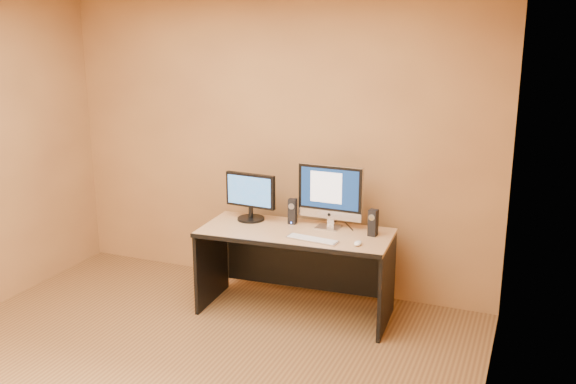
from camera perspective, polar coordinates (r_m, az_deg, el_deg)
walls at (r=3.97m, az=-12.64°, el=-0.65°), size 4.00×4.00×2.60m
desk at (r=5.28m, az=0.65°, el=-7.15°), size 1.57×0.76×0.71m
imac at (r=5.18m, az=3.68°, el=-0.40°), size 0.55×0.22×0.53m
second_monitor at (r=5.40m, az=-3.35°, el=-0.44°), size 0.48×0.27×0.40m
speaker_left at (r=5.32m, az=0.41°, el=-1.73°), size 0.07×0.07×0.21m
speaker_right at (r=5.07m, az=7.58°, el=-2.73°), size 0.07×0.08×0.21m
keyboard at (r=4.95m, az=2.16°, el=-4.22°), size 0.42×0.16×0.02m
mouse at (r=4.86m, az=6.23°, el=-4.53°), size 0.06×0.10×0.03m
cable_a at (r=5.29m, az=5.44°, el=-3.05°), size 0.12×0.18×0.01m
cable_b at (r=5.36m, az=3.75°, el=-2.77°), size 0.07×0.16×0.01m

